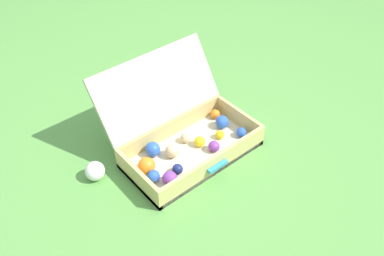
# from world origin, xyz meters

# --- Properties ---
(ground_plane) EXTENTS (16.00, 16.00, 0.00)m
(ground_plane) POSITION_xyz_m (0.00, 0.00, 0.00)
(ground_plane) COLOR #569342
(open_suitcase) EXTENTS (0.65, 0.56, 0.41)m
(open_suitcase) POSITION_xyz_m (0.06, 0.12, 0.10)
(open_suitcase) COLOR beige
(open_suitcase) RESTS_ON ground
(stray_ball_on_grass) EXTENTS (0.09, 0.09, 0.09)m
(stray_ball_on_grass) POSITION_xyz_m (-0.37, 0.22, 0.05)
(stray_ball_on_grass) COLOR white
(stray_ball_on_grass) RESTS_ON ground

